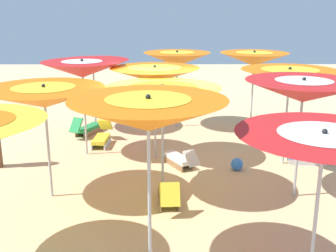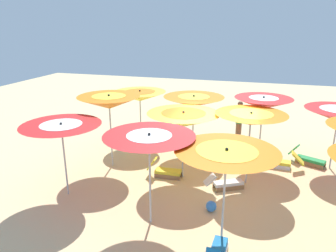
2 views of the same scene
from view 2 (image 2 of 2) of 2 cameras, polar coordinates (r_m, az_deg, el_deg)
The scene contains 16 objects.
ground at distance 10.38m, azimuth 7.78°, elevation -9.96°, with size 37.30×37.30×0.04m, color beige.
beach_umbrella_3 at distance 6.85m, azimuth 10.39°, elevation -5.58°, with size 2.22×2.22×2.34m.
beach_umbrella_4 at distance 9.74m, azimuth 14.60°, elevation 1.23°, with size 2.12×2.12×2.33m.
beach_umbrella_5 at distance 11.43m, azimuth 16.66°, elevation 3.92°, with size 1.97×1.97×2.44m.
beach_umbrella_6 at distance 7.45m, azimuth -3.36°, elevation -3.12°, with size 2.17×2.17×2.40m.
beach_umbrella_7 at distance 9.85m, azimuth 2.76°, elevation 1.19°, with size 2.27×2.27×2.24m.
beach_umbrella_8 at distance 11.95m, azimuth 4.62°, elevation 4.41°, with size 2.27×2.27×2.27m.
beach_umbrella_9 at distance 9.28m, azimuth -18.50°, elevation -0.81°, with size 2.21×2.21×2.22m.
beach_umbrella_10 at distance 10.79m, azimuth -10.49°, elevation 4.23°, with size 2.09×2.09×2.58m.
beach_umbrella_11 at distance 12.97m, azimuth -5.05°, elevation 5.36°, with size 2.11×2.11×2.25m.
lounger_0 at distance 10.52m, azimuth -0.47°, elevation -8.00°, with size 1.13×0.43×0.62m.
lounger_1 at distance 12.45m, azimuth 23.75°, elevation -5.40°, with size 1.28×0.81×0.62m.
lounger_2 at distance 11.82m, azimuth 19.69°, elevation -6.04°, with size 1.28×0.44×0.63m.
lounger_4 at distance 9.95m, azimuth 10.29°, elevation -10.04°, with size 1.21×0.86×0.53m.
beachgoer_0 at distance 13.66m, azimuth 12.61°, elevation 0.95°, with size 0.30×0.30×1.74m.
beach_ball at distance 8.85m, azimuth 7.73°, elevation -14.04°, with size 0.29×0.29×0.29m, color #337FE5.
Camera 2 is at (-1.26, 9.10, 4.81)m, focal length 34.07 mm.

